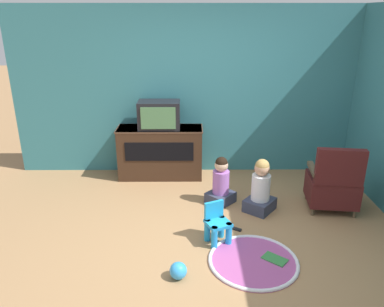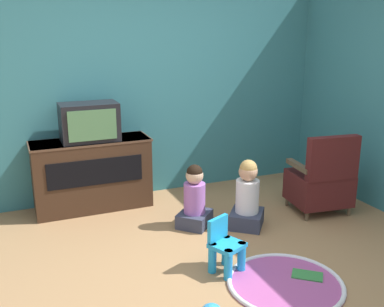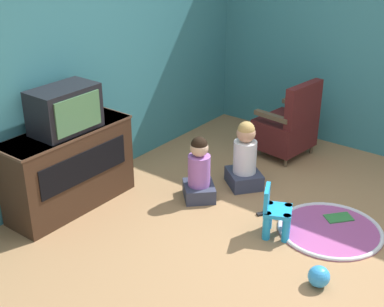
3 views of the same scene
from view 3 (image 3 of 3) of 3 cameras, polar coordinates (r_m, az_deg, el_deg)
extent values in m
plane|color=#9E754C|center=(4.81, 9.64, -8.65)|extent=(30.00, 30.00, 0.00)
cube|color=teal|center=(5.29, -12.62, 9.34)|extent=(5.28, 0.12, 2.52)
cube|color=#382316|center=(5.14, -12.95, -1.59)|extent=(1.26, 0.44, 0.78)
cube|color=#503626|center=(4.99, -13.37, 2.32)|extent=(1.28, 0.45, 0.02)
cube|color=black|center=(4.94, -11.37, -1.34)|extent=(1.01, 0.01, 0.28)
cube|color=black|center=(4.89, -13.46, 4.60)|extent=(0.61, 0.36, 0.41)
cube|color=#47754C|center=(4.76, -12.03, 4.15)|extent=(0.50, 0.02, 0.32)
cylinder|color=brown|center=(6.61, 9.39, 1.61)|extent=(0.04, 0.04, 0.10)
cylinder|color=brown|center=(6.23, 6.65, 0.29)|extent=(0.04, 0.04, 0.10)
cylinder|color=brown|center=(6.39, 12.60, 0.48)|extent=(0.04, 0.04, 0.10)
cylinder|color=brown|center=(6.00, 9.96, -0.96)|extent=(0.04, 0.04, 0.10)
cube|color=#4C1919|center=(6.21, 9.81, 2.22)|extent=(0.66, 0.59, 0.34)
cube|color=#4C1919|center=(5.96, 11.81, 5.16)|extent=(0.58, 0.17, 0.46)
cube|color=brown|center=(6.32, 11.38, 5.13)|extent=(0.12, 0.45, 0.05)
cube|color=brown|center=(5.91, 8.50, 3.93)|extent=(0.12, 0.45, 0.05)
cylinder|color=#1E99DB|center=(4.68, 10.00, -7.86)|extent=(0.07, 0.07, 0.26)
cylinder|color=#1E99DB|center=(4.83, 10.14, -6.73)|extent=(0.07, 0.07, 0.26)
cylinder|color=#1E99DB|center=(4.69, 7.95, -7.66)|extent=(0.07, 0.07, 0.26)
cylinder|color=#1E99DB|center=(4.84, 8.16, -6.53)|extent=(0.07, 0.07, 0.26)
cube|color=#1E99DB|center=(4.70, 9.16, -6.04)|extent=(0.33, 0.32, 0.04)
cube|color=#1E99DB|center=(4.65, 7.98, -4.68)|extent=(0.22, 0.13, 0.20)
cylinder|color=#A54C8C|center=(4.97, 14.51, -7.91)|extent=(0.93, 0.93, 0.01)
torus|color=silver|center=(4.97, 14.51, -7.86)|extent=(0.93, 0.93, 0.04)
cube|color=#33384C|center=(5.54, 5.56, -2.66)|extent=(0.47, 0.48, 0.16)
cylinder|color=silver|center=(5.43, 5.67, -0.35)|extent=(0.24, 0.24, 0.34)
sphere|color=tan|center=(5.32, 5.78, 2.17)|extent=(0.19, 0.19, 0.19)
sphere|color=tan|center=(5.31, 5.80, 2.50)|extent=(0.18, 0.18, 0.18)
cube|color=#33384C|center=(5.29, 0.75, -4.02)|extent=(0.44, 0.44, 0.15)
cylinder|color=#A566BF|center=(5.18, 0.76, -1.81)|extent=(0.22, 0.22, 0.31)
sphere|color=#D8AD8C|center=(5.08, 0.78, 0.61)|extent=(0.18, 0.18, 0.18)
sphere|color=black|center=(5.06, 0.78, 0.93)|extent=(0.16, 0.16, 0.16)
sphere|color=#3399E5|center=(4.26, 13.38, -12.64)|extent=(0.17, 0.17, 0.17)
cube|color=#337F3D|center=(5.15, 15.36, -6.67)|extent=(0.28, 0.27, 0.02)
cube|color=black|center=(5.09, 7.72, -6.33)|extent=(0.15, 0.11, 0.02)
camera|label=1|loc=(3.72, 65.75, 6.71)|focal=35.00mm
camera|label=2|loc=(2.44, 62.34, -5.17)|focal=42.00mm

